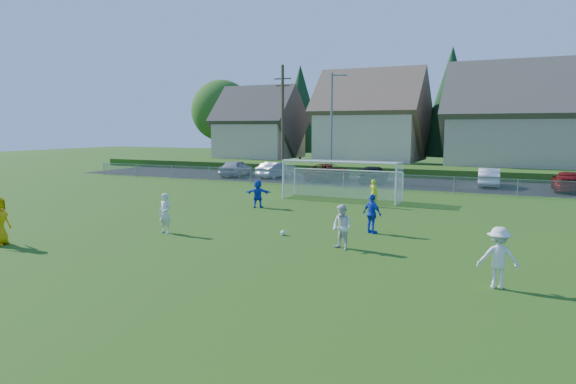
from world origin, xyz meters
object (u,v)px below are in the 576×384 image
object	(u,v)px
soccer_ball	(283,233)
goalkeeper	(374,193)
soccer_goal	(343,174)
player_white_c	(498,258)
car_g	(569,182)
car_d	(373,175)
player_white_a	(165,213)
player_blue_a	(372,214)
car_f	(489,177)
car_a	(236,168)
player_white_b	(342,227)
player_blue_b	(258,194)
car_c	(328,172)
car_b	(275,170)

from	to	relation	value
soccer_ball	goalkeeper	world-z (taller)	goalkeeper
soccer_goal	player_white_c	bearing A→B (deg)	-56.78
car_g	car_d	bearing A→B (deg)	-0.92
player_white_a	car_d	world-z (taller)	player_white_a
player_blue_a	car_f	bearing A→B (deg)	-70.90
player_blue_a	car_a	world-z (taller)	player_blue_a
soccer_ball	car_d	world-z (taller)	car_d
soccer_ball	player_white_b	size ratio (longest dim) A/B	0.13
player_white_b	player_blue_b	distance (m)	10.78
goalkeeper	car_c	xyz separation A→B (m)	(-7.61, 12.65, -0.06)
player_white_a	goalkeeper	size ratio (longest dim) A/B	1.10
player_white_c	player_blue_a	world-z (taller)	player_white_c
player_white_a	car_f	bearing A→B (deg)	69.42
car_b	player_blue_a	bearing A→B (deg)	133.52
car_b	car_g	size ratio (longest dim) A/B	0.86
player_white_b	car_b	distance (m)	27.84
player_white_a	soccer_goal	xyz separation A→B (m)	(3.46, 13.13, 0.76)
player_blue_b	car_c	size ratio (longest dim) A/B	0.30
player_white_c	player_white_b	bearing A→B (deg)	-34.57
goalkeeper	player_white_c	bearing A→B (deg)	141.14
player_blue_a	soccer_goal	size ratio (longest dim) A/B	0.23
car_a	car_d	world-z (taller)	car_a
player_blue_a	player_white_a	bearing A→B (deg)	52.99
car_d	player_blue_a	bearing A→B (deg)	99.54
soccer_ball	car_a	bearing A→B (deg)	125.22
goalkeeper	car_a	size ratio (longest dim) A/B	0.35
player_blue_b	car_g	world-z (taller)	player_blue_b
goalkeeper	car_b	xyz separation A→B (m)	(-12.86, 13.01, -0.09)
player_white_b	car_f	distance (m)	24.60
car_a	car_f	bearing A→B (deg)	177.35
car_b	soccer_goal	xyz separation A→B (m)	(10.26, -10.98, 0.92)
soccer_goal	car_d	bearing A→B (deg)	95.35
soccer_goal	player_blue_b	bearing A→B (deg)	-122.63
player_white_c	car_f	world-z (taller)	player_white_c
player_blue_a	soccer_ball	bearing A→B (deg)	59.66
car_a	player_blue_b	bearing A→B (deg)	118.86
soccer_ball	car_c	world-z (taller)	car_c
player_white_b	player_blue_a	xyz separation A→B (m)	(0.20, 3.33, 0.01)
car_d	soccer_goal	size ratio (longest dim) A/B	0.63
player_white_a	car_f	size ratio (longest dim) A/B	0.40
player_white_a	player_blue_a	world-z (taller)	player_white_a
car_c	soccer_goal	size ratio (longest dim) A/B	0.71
player_white_a	player_white_c	distance (m)	13.58
player_blue_a	soccer_goal	world-z (taller)	soccer_goal
car_f	car_g	size ratio (longest dim) A/B	0.88
player_white_b	car_c	bearing A→B (deg)	136.89
player_white_c	car_a	bearing A→B (deg)	-56.87
car_a	soccer_goal	distance (m)	17.55
car_a	car_d	size ratio (longest dim) A/B	0.96
player_blue_b	car_d	distance (m)	15.75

